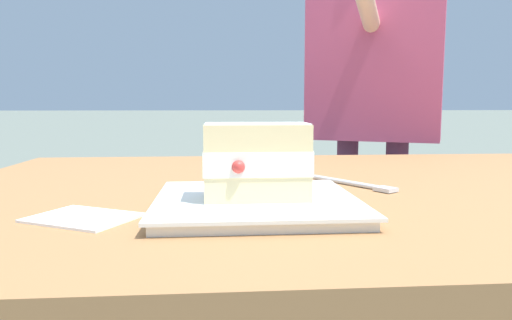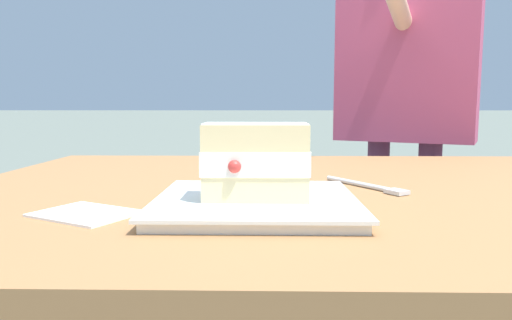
{
  "view_description": "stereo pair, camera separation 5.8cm",
  "coord_description": "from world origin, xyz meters",
  "px_view_note": "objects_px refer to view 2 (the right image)",
  "views": [
    {
      "loc": [
        0.26,
        0.76,
        0.86
      ],
      "look_at": [
        0.21,
        0.18,
        0.79
      ],
      "focal_mm": 32.68,
      "sensor_mm": 36.0,
      "label": 1
    },
    {
      "loc": [
        0.2,
        0.76,
        0.86
      ],
      "look_at": [
        0.21,
        0.18,
        0.79
      ],
      "focal_mm": 32.68,
      "sensor_mm": 36.0,
      "label": 2
    }
  ],
  "objects_px": {
    "patio_table": "(385,242)",
    "cake_slice": "(256,161)",
    "dessert_plate": "(256,203)",
    "paper_napkin": "(86,214)",
    "diner_person": "(407,62)",
    "dessert_fork": "(369,186)"
  },
  "relations": [
    {
      "from": "patio_table",
      "to": "cake_slice",
      "type": "height_order",
      "value": "cake_slice"
    },
    {
      "from": "diner_person",
      "to": "dessert_fork",
      "type": "bearing_deg",
      "value": 69.73
    },
    {
      "from": "patio_table",
      "to": "dessert_fork",
      "type": "distance_m",
      "value": 0.11
    },
    {
      "from": "dessert_plate",
      "to": "dessert_fork",
      "type": "relative_size",
      "value": 1.65
    },
    {
      "from": "paper_napkin",
      "to": "diner_person",
      "type": "height_order",
      "value": "diner_person"
    },
    {
      "from": "patio_table",
      "to": "cake_slice",
      "type": "distance_m",
      "value": 0.33
    },
    {
      "from": "patio_table",
      "to": "dessert_plate",
      "type": "xyz_separation_m",
      "value": [
        0.21,
        0.18,
        0.1
      ]
    },
    {
      "from": "cake_slice",
      "to": "paper_napkin",
      "type": "bearing_deg",
      "value": 6.46
    },
    {
      "from": "dessert_plate",
      "to": "paper_napkin",
      "type": "bearing_deg",
      "value": 9.81
    },
    {
      "from": "cake_slice",
      "to": "paper_napkin",
      "type": "distance_m",
      "value": 0.21
    },
    {
      "from": "dessert_plate",
      "to": "dessert_fork",
      "type": "distance_m",
      "value": 0.23
    },
    {
      "from": "diner_person",
      "to": "patio_table",
      "type": "bearing_deg",
      "value": 71.57
    },
    {
      "from": "dessert_fork",
      "to": "diner_person",
      "type": "distance_m",
      "value": 0.81
    },
    {
      "from": "dessert_plate",
      "to": "paper_napkin",
      "type": "height_order",
      "value": "dessert_plate"
    },
    {
      "from": "cake_slice",
      "to": "diner_person",
      "type": "xyz_separation_m",
      "value": [
        -0.44,
        -0.89,
        0.2
      ]
    },
    {
      "from": "dessert_plate",
      "to": "patio_table",
      "type": "bearing_deg",
      "value": -139.26
    },
    {
      "from": "dessert_plate",
      "to": "paper_napkin",
      "type": "xyz_separation_m",
      "value": [
        0.2,
        0.04,
        -0.01
      ]
    },
    {
      "from": "dessert_fork",
      "to": "cake_slice",
      "type": "bearing_deg",
      "value": 42.92
    },
    {
      "from": "dessert_fork",
      "to": "diner_person",
      "type": "bearing_deg",
      "value": -110.27
    },
    {
      "from": "diner_person",
      "to": "cake_slice",
      "type": "bearing_deg",
      "value": 63.45
    },
    {
      "from": "patio_table",
      "to": "dessert_fork",
      "type": "bearing_deg",
      "value": 40.66
    },
    {
      "from": "dessert_plate",
      "to": "cake_slice",
      "type": "xyz_separation_m",
      "value": [
        0.0,
        0.01,
        0.05
      ]
    }
  ]
}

